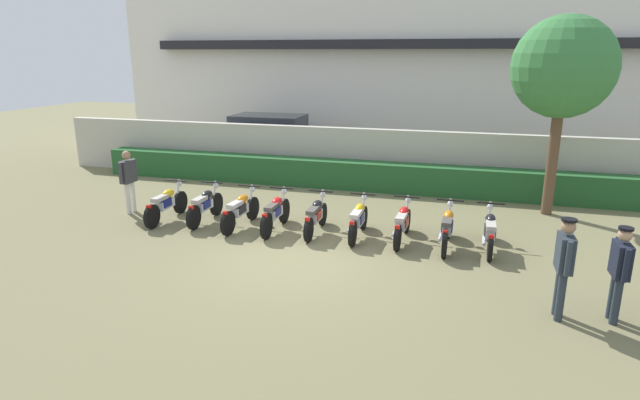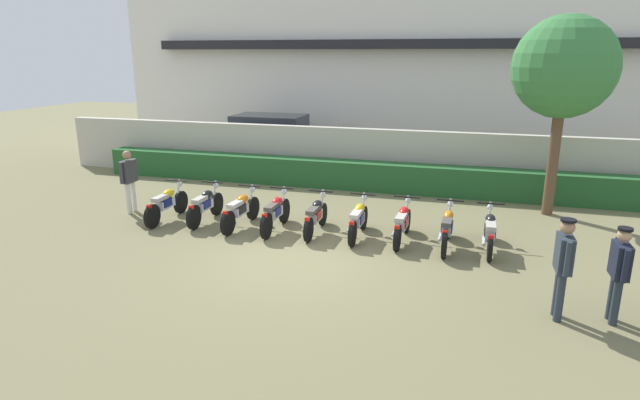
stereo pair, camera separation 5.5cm
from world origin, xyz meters
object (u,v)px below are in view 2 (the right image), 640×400
motorcycle_in_row_7 (447,228)px  parked_car (274,140)px  motorcycle_in_row_2 (241,210)px  motorcycle_in_row_6 (402,223)px  motorcycle_in_row_0 (166,204)px  motorcycle_in_row_1 (205,205)px  officer_0 (563,260)px  motorcycle_in_row_5 (358,219)px  motorcycle_in_row_4 (316,216)px  inspector_person (129,176)px  tree_near_inspector (564,68)px  motorcycle_in_row_3 (275,213)px  motorcycle_in_row_8 (490,231)px  officer_1 (619,268)px

motorcycle_in_row_7 → parked_car: bearing=43.9°
motorcycle_in_row_2 → motorcycle_in_row_6: motorcycle_in_row_2 is taller
motorcycle_in_row_0 → motorcycle_in_row_1: size_ratio=1.06×
motorcycle_in_row_2 → officer_0: (6.91, -2.85, 0.56)m
motorcycle_in_row_5 → motorcycle_in_row_4: bearing=89.0°
motorcycle_in_row_5 → inspector_person: 6.36m
motorcycle_in_row_1 → officer_0: (7.95, -2.97, 0.56)m
motorcycle_in_row_1 → motorcycle_in_row_5: bearing=-91.0°
motorcycle_in_row_1 → motorcycle_in_row_7: size_ratio=0.95×
motorcycle_in_row_0 → inspector_person: bearing=75.0°
tree_near_inspector → motorcycle_in_row_1: bearing=-159.4°
motorcycle_in_row_4 → motorcycle_in_row_7: bearing=-93.2°
motorcycle_in_row_4 → motorcycle_in_row_1: bearing=88.5°
motorcycle_in_row_4 → motorcycle_in_row_5: 1.04m
motorcycle_in_row_2 → motorcycle_in_row_4: 1.92m
motorcycle_in_row_3 → motorcycle_in_row_8: size_ratio=0.99×
motorcycle_in_row_3 → officer_1: officer_1 is taller
motorcycle_in_row_2 → officer_1: size_ratio=1.21×
motorcycle_in_row_1 → motorcycle_in_row_2: (1.04, -0.12, -0.00)m
motorcycle_in_row_1 → motorcycle_in_row_4: size_ratio=1.01×
parked_car → motorcycle_in_row_0: 7.56m
tree_near_inspector → motorcycle_in_row_3: size_ratio=2.71×
parked_car → motorcycle_in_row_6: size_ratio=2.41×
parked_car → motorcycle_in_row_6: bearing=-51.4°
motorcycle_in_row_5 → motorcycle_in_row_8: size_ratio=0.95×
motorcycle_in_row_2 → motorcycle_in_row_8: size_ratio=1.01×
parked_car → motorcycle_in_row_8: (7.91, -7.44, -0.50)m
motorcycle_in_row_2 → motorcycle_in_row_3: bearing=-87.0°
motorcycle_in_row_4 → parked_car: bearing=27.0°
motorcycle_in_row_2 → motorcycle_in_row_8: (5.89, 0.07, -0.01)m
motorcycle_in_row_1 → motorcycle_in_row_4: bearing=-90.9°
motorcycle_in_row_5 → motorcycle_in_row_6: size_ratio=0.97×
motorcycle_in_row_6 → motorcycle_in_row_3: bearing=94.0°
motorcycle_in_row_2 → motorcycle_in_row_3: motorcycle_in_row_3 is taller
parked_car → motorcycle_in_row_0: size_ratio=2.32×
motorcycle_in_row_8 → motorcycle_in_row_2: bearing=90.2°
motorcycle_in_row_5 → motorcycle_in_row_7: size_ratio=0.93×
motorcycle_in_row_2 → motorcycle_in_row_5: size_ratio=1.06×
motorcycle_in_row_1 → motorcycle_in_row_3: motorcycle_in_row_3 is taller
tree_near_inspector → officer_1: tree_near_inspector is taller
tree_near_inspector → motorcycle_in_row_1: size_ratio=2.78×
tree_near_inspector → motorcycle_in_row_2: bearing=-156.0°
parked_car → motorcycle_in_row_4: 8.41m
inspector_person → tree_near_inspector: bearing=15.5°
motorcycle_in_row_0 → motorcycle_in_row_8: (7.95, 0.10, -0.01)m
motorcycle_in_row_2 → officer_0: officer_0 is taller
parked_car → motorcycle_in_row_5: (4.98, -7.44, -0.50)m
motorcycle_in_row_8 → officer_0: bearing=-161.2°
motorcycle_in_row_2 → parked_car: bearing=18.0°
motorcycle_in_row_5 → officer_0: (3.95, -2.92, 0.57)m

